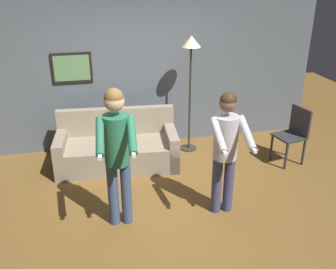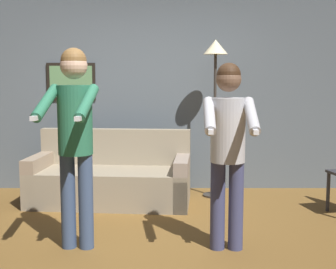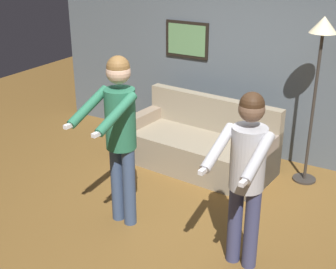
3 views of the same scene
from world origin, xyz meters
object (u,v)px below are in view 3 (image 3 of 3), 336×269
Objects in this scene: couch at (200,147)px; torchiere_lamp at (321,50)px; person_standing_right at (246,168)px; person_standing_left at (119,126)px.

torchiere_lamp reaches higher than couch.
couch is 1.88m from torchiere_lamp.
person_standing_right is (-0.08, -1.90, -0.64)m from torchiere_lamp.
torchiere_lamp reaches higher than person_standing_right.
torchiere_lamp is at bearing 87.74° from person_standing_right.
couch is at bearing 127.33° from person_standing_right.
person_standing_left is at bearing 178.71° from person_standing_right.
couch is 1.11× the size of person_standing_left.
torchiere_lamp is at bearing 13.64° from couch.
person_standing_right reaches higher than couch.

